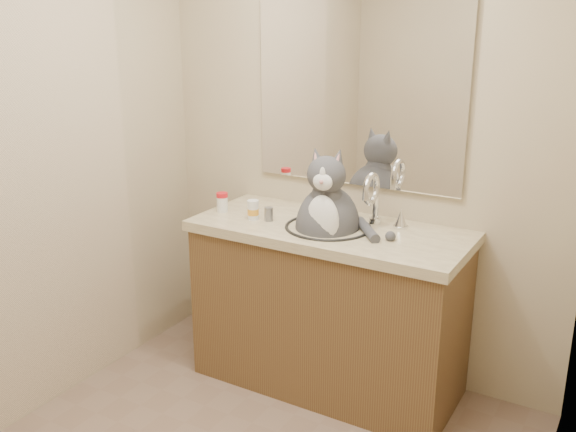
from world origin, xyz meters
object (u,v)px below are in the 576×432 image
Objects in this scene: pill_bottle_orange at (253,210)px; grey_canister at (269,214)px; cat at (328,221)px; pill_bottle_redcap at (222,202)px.

grey_canister is at bearing 13.30° from pill_bottle_orange.
cat is 0.39m from pill_bottle_orange.
cat reaches higher than pill_bottle_redcap.
cat is 8.83× the size of grey_canister.
pill_bottle_redcap is at bearing 178.12° from grey_canister.
cat is 6.01× the size of pill_bottle_redcap.
pill_bottle_orange is (0.21, -0.03, -0.00)m from pill_bottle_redcap.
pill_bottle_redcap is 0.29m from grey_canister.
cat is 6.21× the size of pill_bottle_orange.
pill_bottle_redcap reaches higher than grey_canister.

